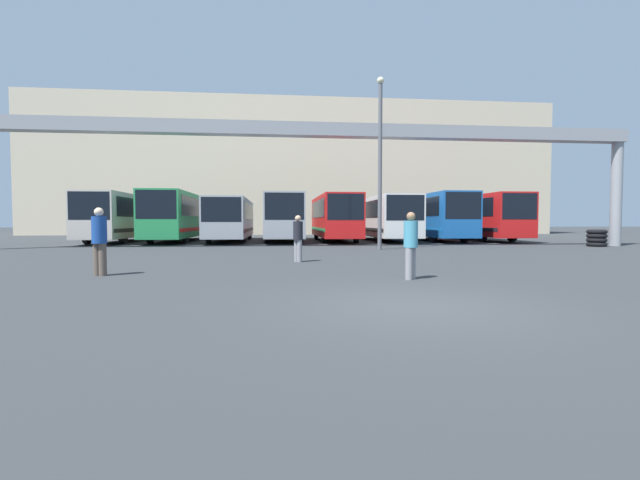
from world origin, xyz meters
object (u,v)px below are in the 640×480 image
at_px(bus_slot_6, 433,215).
at_px(pedestrian_near_left, 99,240).
at_px(bus_slot_0, 121,215).
at_px(lamp_post, 380,157).
at_px(bus_slot_4, 334,216).
at_px(bus_slot_3, 283,215).
at_px(pedestrian_mid_left, 298,237).
at_px(bus_slot_2, 231,217).
at_px(pedestrian_far_center, 411,244).
at_px(tire_stack, 597,238).
at_px(bus_slot_5, 384,216).
at_px(bus_slot_1, 179,214).
at_px(bus_slot_7, 475,215).

bearing_deg(bus_slot_6, pedestrian_near_left, -130.35).
bearing_deg(bus_slot_0, lamp_post, -31.01).
bearing_deg(bus_slot_4, pedestrian_near_left, -114.86).
bearing_deg(bus_slot_3, pedestrian_mid_left, -89.00).
bearing_deg(pedestrian_near_left, bus_slot_2, 104.22).
bearing_deg(pedestrian_far_center, tire_stack, -4.95).
distance_m(bus_slot_0, tire_stack, 29.85).
bearing_deg(pedestrian_mid_left, bus_slot_5, -63.43).
bearing_deg(pedestrian_near_left, bus_slot_0, 125.86).
distance_m(bus_slot_1, tire_stack, 26.55).
distance_m(bus_slot_5, bus_slot_6, 3.70).
xyz_separation_m(bus_slot_0, bus_slot_6, (22.18, 0.03, 0.07)).
xyz_separation_m(bus_slot_2, bus_slot_7, (18.49, 0.65, 0.20)).
distance_m(bus_slot_0, bus_slot_6, 22.18).
distance_m(bus_slot_4, bus_slot_7, 11.14).
distance_m(bus_slot_4, pedestrian_mid_left, 16.05).
relative_size(bus_slot_3, bus_slot_4, 1.04).
relative_size(bus_slot_7, tire_stack, 11.86).
bearing_deg(bus_slot_0, bus_slot_2, 2.93).
distance_m(bus_slot_2, bus_slot_3, 3.71).
bearing_deg(pedestrian_near_left, bus_slot_7, 63.53).
distance_m(pedestrian_far_center, tire_stack, 19.21).
bearing_deg(pedestrian_near_left, lamp_post, 62.42).
height_order(bus_slot_3, pedestrian_near_left, bus_slot_3).
distance_m(bus_slot_2, bus_slot_4, 7.41).
height_order(bus_slot_0, bus_slot_5, bus_slot_0).
bearing_deg(bus_slot_4, tire_stack, -30.50).
xyz_separation_m(bus_slot_0, bus_slot_3, (11.09, 0.14, 0.01)).
height_order(bus_slot_0, tire_stack, bus_slot_0).
bearing_deg(bus_slot_0, pedestrian_mid_left, -54.11).
distance_m(pedestrian_far_center, pedestrian_near_left, 8.02).
bearing_deg(tire_stack, lamp_post, -174.35).
xyz_separation_m(bus_slot_7, pedestrian_near_left, (-19.87, -20.03, -0.96)).
bearing_deg(tire_stack, bus_slot_5, 140.42).
relative_size(bus_slot_4, bus_slot_7, 0.82).
distance_m(bus_slot_0, bus_slot_3, 11.09).
distance_m(bus_slot_6, tire_stack, 10.60).
bearing_deg(pedestrian_far_center, pedestrian_near_left, 124.53).
xyz_separation_m(bus_slot_1, pedestrian_mid_left, (7.67, -16.41, -1.05)).
bearing_deg(tire_stack, bus_slot_7, 106.70).
distance_m(bus_slot_0, pedestrian_far_center, 24.78).
relative_size(pedestrian_far_center, tire_stack, 1.59).
bearing_deg(pedestrian_near_left, tire_stack, 43.73).
xyz_separation_m(bus_slot_4, tire_stack, (13.87, -8.17, -1.36)).
bearing_deg(lamp_post, bus_slot_2, 130.41).
distance_m(bus_slot_3, tire_stack, 19.51).
bearing_deg(bus_slot_2, pedestrian_mid_left, -76.13).
bearing_deg(pedestrian_mid_left, bus_slot_1, -14.24).
xyz_separation_m(bus_slot_3, lamp_post, (4.71, -9.64, 2.81)).
xyz_separation_m(bus_slot_2, tire_stack, (21.26, -8.61, -1.23)).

